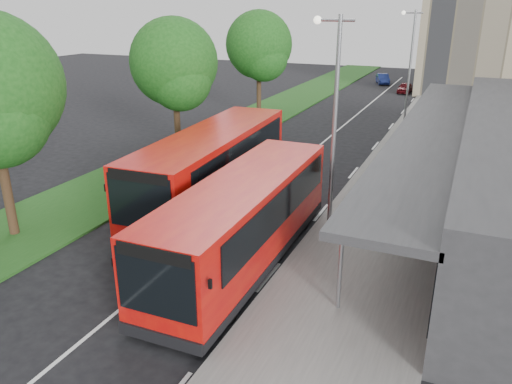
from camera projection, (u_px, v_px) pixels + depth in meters
ground at (210, 236)px, 19.42m from camera, size 120.00×120.00×0.00m
pavement at (426, 135)px, 34.29m from camera, size 5.00×80.00×0.15m
grass_verge at (254, 119)px, 39.19m from camera, size 5.00×80.00×0.10m
lane_centre_line at (321, 144)px, 32.28m from camera, size 0.12×70.00×0.01m
kerb_dashes at (384, 135)px, 34.47m from camera, size 0.12×56.00×0.01m
tree_mid at (174, 68)px, 28.03m from camera, size 4.93×4.93×7.92m
tree_far at (259, 49)px, 38.26m from camera, size 5.09×5.09×8.18m
lamp_post_near at (333, 115)px, 17.93m from camera, size 1.44×0.28×8.00m
lamp_post_far at (409, 62)px, 35.08m from camera, size 1.44×0.28×8.00m
bus_main at (244, 221)px, 16.97m from camera, size 2.90×10.71×3.02m
bus_second at (213, 167)px, 22.13m from camera, size 3.57×11.72×3.28m
litter_bin at (385, 170)px, 25.14m from camera, size 0.58×0.58×0.95m
bollard at (407, 130)px, 33.25m from camera, size 0.19×0.19×0.92m
car_near at (405, 88)px, 51.07m from camera, size 1.32×3.07×1.03m
car_far at (383, 79)px, 56.90m from camera, size 2.19×3.57×1.11m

